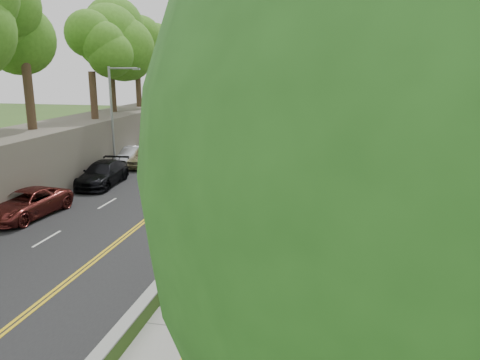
{
  "coord_description": "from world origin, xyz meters",
  "views": [
    {
      "loc": [
        6.25,
        -18.53,
        8.12
      ],
      "look_at": [
        0.5,
        8.0,
        1.4
      ],
      "focal_mm": 35.0,
      "sensor_mm": 36.0,
      "label": 1
    }
  ],
  "objects_px": {
    "painter_0": "(213,229)",
    "person_far": "(293,162)",
    "streetlight": "(115,112)",
    "construction_barrel": "(305,146)",
    "signpost": "(192,236)",
    "car_2": "(27,204)",
    "concrete_block": "(295,227)"
  },
  "relations": [
    {
      "from": "signpost",
      "to": "person_far",
      "type": "xyz_separation_m",
      "value": [
        1.75,
        19.54,
        -1.08
      ]
    },
    {
      "from": "construction_barrel",
      "to": "car_2",
      "type": "distance_m",
      "value": 26.49
    },
    {
      "from": "signpost",
      "to": "construction_barrel",
      "type": "bearing_deg",
      "value": 86.12
    },
    {
      "from": "streetlight",
      "to": "person_far",
      "type": "height_order",
      "value": "streetlight"
    },
    {
      "from": "painter_0",
      "to": "person_far",
      "type": "xyz_separation_m",
      "value": [
        2.05,
        15.53,
        0.08
      ]
    },
    {
      "from": "car_2",
      "to": "person_far",
      "type": "height_order",
      "value": "person_far"
    },
    {
      "from": "concrete_block",
      "to": "painter_0",
      "type": "height_order",
      "value": "painter_0"
    },
    {
      "from": "concrete_block",
      "to": "streetlight",
      "type": "bearing_deg",
      "value": 143.31
    },
    {
      "from": "painter_0",
      "to": "car_2",
      "type": "bearing_deg",
      "value": 57.16
    },
    {
      "from": "construction_barrel",
      "to": "painter_0",
      "type": "xyz_separation_m",
      "value": [
        -2.25,
        -24.7,
        0.26
      ]
    },
    {
      "from": "signpost",
      "to": "streetlight",
      "type": "bearing_deg",
      "value": 124.08
    },
    {
      "from": "streetlight",
      "to": "construction_barrel",
      "type": "xyz_separation_m",
      "value": [
        13.46,
        11.7,
        -4.09
      ]
    },
    {
      "from": "construction_barrel",
      "to": "person_far",
      "type": "height_order",
      "value": "person_far"
    },
    {
      "from": "construction_barrel",
      "to": "painter_0",
      "type": "distance_m",
      "value": 24.8
    },
    {
      "from": "streetlight",
      "to": "painter_0",
      "type": "xyz_separation_m",
      "value": [
        11.21,
        -13.0,
        -3.83
      ]
    },
    {
      "from": "streetlight",
      "to": "person_far",
      "type": "relative_size",
      "value": 4.78
    },
    {
      "from": "painter_0",
      "to": "construction_barrel",
      "type": "bearing_deg",
      "value": -29.0
    },
    {
      "from": "person_far",
      "to": "construction_barrel",
      "type": "bearing_deg",
      "value": -101.01
    },
    {
      "from": "concrete_block",
      "to": "signpost",
      "type": "bearing_deg",
      "value": -118.38
    },
    {
      "from": "signpost",
      "to": "car_2",
      "type": "bearing_deg",
      "value": 152.92
    },
    {
      "from": "signpost",
      "to": "painter_0",
      "type": "bearing_deg",
      "value": 94.27
    },
    {
      "from": "construction_barrel",
      "to": "person_far",
      "type": "distance_m",
      "value": 9.18
    },
    {
      "from": "concrete_block",
      "to": "person_far",
      "type": "xyz_separation_m",
      "value": [
        -1.5,
        13.53,
        0.41
      ]
    },
    {
      "from": "car_2",
      "to": "painter_0",
      "type": "relative_size",
      "value": 3.5
    },
    {
      "from": "streetlight",
      "to": "signpost",
      "type": "xyz_separation_m",
      "value": [
        11.51,
        -17.02,
        -2.68
      ]
    },
    {
      "from": "car_2",
      "to": "painter_0",
      "type": "height_order",
      "value": "painter_0"
    },
    {
      "from": "streetlight",
      "to": "construction_barrel",
      "type": "relative_size",
      "value": 8.06
    },
    {
      "from": "construction_barrel",
      "to": "person_far",
      "type": "xyz_separation_m",
      "value": [
        -0.2,
        -9.17,
        0.34
      ]
    },
    {
      "from": "painter_0",
      "to": "signpost",
      "type": "bearing_deg",
      "value": 160.48
    },
    {
      "from": "signpost",
      "to": "painter_0",
      "type": "height_order",
      "value": "signpost"
    },
    {
      "from": "construction_barrel",
      "to": "concrete_block",
      "type": "bearing_deg",
      "value": -86.72
    },
    {
      "from": "car_2",
      "to": "person_far",
      "type": "xyz_separation_m",
      "value": [
        13.02,
        13.78,
        0.11
      ]
    }
  ]
}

